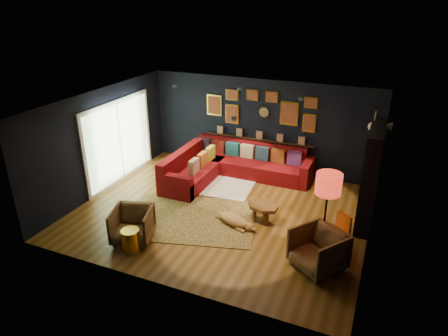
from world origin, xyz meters
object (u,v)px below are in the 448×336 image
at_px(armchair_left, 132,223).
at_px(orange_chair, 339,229).
at_px(pouf, 200,171).
at_px(armchair_right, 318,248).
at_px(gold_stool, 131,240).
at_px(coffee_table, 263,208).
at_px(sectional, 227,167).
at_px(dog, 234,218).
at_px(floor_lamp, 328,187).

distance_m(armchair_left, orange_chair, 4.16).
distance_m(pouf, armchair_right, 4.63).
height_order(pouf, armchair_left, armchair_left).
bearing_deg(gold_stool, armchair_right, 14.28).
bearing_deg(pouf, coffee_table, -33.22).
bearing_deg(sectional, orange_chair, -34.11).
relative_size(coffee_table, gold_stool, 1.98).
bearing_deg(orange_chair, gold_stool, -120.07).
xyz_separation_m(pouf, armchair_left, (0.08, -3.29, 0.20)).
distance_m(pouf, gold_stool, 3.60).
bearing_deg(coffee_table, dog, -140.37).
bearing_deg(coffee_table, gold_stool, -134.58).
xyz_separation_m(pouf, floor_lamp, (3.75, -2.26, 1.27)).
bearing_deg(armchair_right, gold_stool, -130.07).
bearing_deg(armchair_right, dog, -165.57).
relative_size(pouf, orange_chair, 0.67).
bearing_deg(sectional, armchair_left, -99.54).
height_order(coffee_table, armchair_right, armchair_right).
bearing_deg(dog, armchair_left, -122.28).
xyz_separation_m(coffee_table, dog, (-0.52, -0.43, -0.15)).
bearing_deg(floor_lamp, sectional, 140.00).
distance_m(sectional, gold_stool, 3.93).
distance_m(sectional, armchair_right, 4.30).
height_order(coffee_table, armchair_left, armchair_left).
bearing_deg(gold_stool, floor_lamp, 20.78).
bearing_deg(coffee_table, sectional, 131.65).
relative_size(armchair_left, dog, 0.75).
relative_size(floor_lamp, dog, 1.62).
height_order(pouf, floor_lamp, floor_lamp).
height_order(sectional, armchair_left, sectional).
height_order(orange_chair, dog, orange_chair).
bearing_deg(dog, pouf, 151.88).
relative_size(pouf, armchair_right, 0.60).
bearing_deg(sectional, dog, -63.97).
relative_size(pouf, floor_lamp, 0.30).
distance_m(floor_lamp, dog, 2.37).
height_order(coffee_table, orange_chair, orange_chair).
bearing_deg(gold_stool, sectional, 83.55).
bearing_deg(armchair_left, pouf, 74.11).
bearing_deg(orange_chair, sectional, -177.69).
distance_m(orange_chair, dog, 2.25).
bearing_deg(gold_stool, orange_chair, 23.52).
height_order(coffee_table, floor_lamp, floor_lamp).
relative_size(sectional, floor_lamp, 1.96).
bearing_deg(armchair_left, floor_lamp, -1.70).
bearing_deg(armchair_right, pouf, 179.90).
distance_m(armchair_right, gold_stool, 3.62).
bearing_deg(gold_stool, armchair_left, 118.16).
relative_size(armchair_left, floor_lamp, 0.46).
height_order(coffee_table, pouf, coffee_table).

